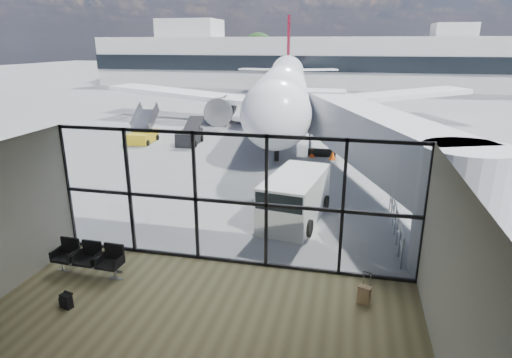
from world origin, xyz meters
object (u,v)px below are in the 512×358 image
at_px(belt_loader, 190,136).
at_px(mobile_stairs, 143,135).
at_px(seating_row, 90,256).
at_px(suitcase, 364,295).
at_px(backpack, 66,301).
at_px(service_van, 294,198).
at_px(airliner, 284,86).

height_order(belt_loader, mobile_stairs, mobile_stairs).
height_order(seating_row, suitcase, seating_row).
height_order(seating_row, backpack, seating_row).
distance_m(service_van, belt_loader, 15.66).
xyz_separation_m(seating_row, belt_loader, (-3.64, 18.26, -0.01)).
relative_size(backpack, suitcase, 0.49).
distance_m(suitcase, mobile_stairs, 23.85).
distance_m(backpack, suitcase, 8.44).
distance_m(backpack, belt_loader, 20.58).
bearing_deg(backpack, service_van, 69.29).
xyz_separation_m(airliner, service_van, (4.44, -24.63, -2.20)).
bearing_deg(airliner, mobile_stairs, -132.32).
distance_m(suitcase, airliner, 31.25).
bearing_deg(seating_row, backpack, -74.03).
height_order(backpack, belt_loader, belt_loader).
height_order(backpack, service_van, service_van).
xyz_separation_m(seating_row, airliner, (1.39, 30.43, 2.61)).
bearing_deg(seating_row, airliner, 89.91).
distance_m(seating_row, airliner, 30.57).
relative_size(backpack, airliner, 0.01).
distance_m(belt_loader, mobile_stairs, 3.64).
distance_m(seating_row, mobile_stairs, 19.36).
xyz_separation_m(airliner, mobile_stairs, (-8.66, -12.49, -2.66)).
xyz_separation_m(backpack, suitcase, (8.18, 2.08, 0.06)).
relative_size(airliner, belt_loader, 10.54).
bearing_deg(seating_row, service_van, 47.39).
xyz_separation_m(suitcase, belt_loader, (-12.28, 18.08, 0.29)).
bearing_deg(service_van, suitcase, -54.83).
xyz_separation_m(belt_loader, mobile_stairs, (-3.63, -0.32, -0.04)).
xyz_separation_m(seating_row, backpack, (0.46, -1.91, -0.36)).
bearing_deg(service_van, backpack, -116.26).
distance_m(seating_row, suitcase, 8.64).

